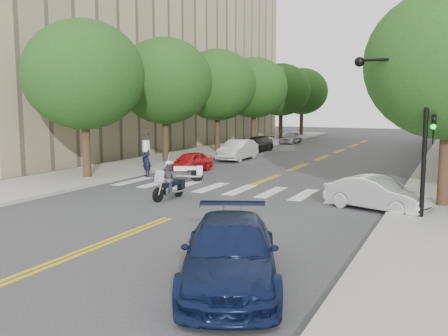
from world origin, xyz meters
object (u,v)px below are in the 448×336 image
Objects in this scene: motorcycle_parked at (186,172)px; officer_standing at (146,159)px; convertible at (376,193)px; sedan_blue at (230,253)px; motorcycle_police at (169,182)px.

officer_standing is (-2.88, 0.65, 0.47)m from motorcycle_parked.
sedan_blue is at bearing -171.37° from convertible.
officer_standing is 0.38× the size of sedan_blue.
motorcycle_parked is at bearing 100.31° from sedan_blue.
convertible is 9.82m from sedan_blue.
motorcycle_police is 6.87m from officer_standing.
motorcycle_parked is 0.54× the size of convertible.
convertible is (8.38, 1.45, -0.09)m from motorcycle_police.
motorcycle_police is 0.52× the size of convertible.
motorcycle_parked is 0.41× the size of sedan_blue.
officer_standing is at bearing 93.25° from convertible.
officer_standing is 0.50× the size of convertible.
motorcycle_parked reaches higher than convertible.
motorcycle_police is 0.96× the size of motorcycle_parked.
sedan_blue reaches higher than convertible.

